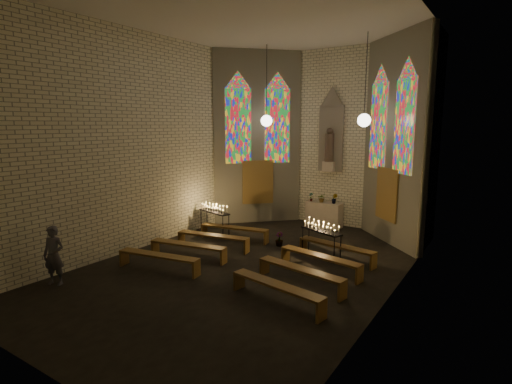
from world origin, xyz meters
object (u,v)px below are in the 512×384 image
Objects in this scene: altar at (324,214)px; votive_stand_left at (214,210)px; aisle_flower_pot at (279,239)px; visitor at (54,255)px; votive_stand_right at (321,228)px.

votive_stand_left is (-3.00, -3.24, 0.43)m from altar.
visitor reaches higher than aisle_flower_pot.
votive_stand_right is at bearing -10.03° from aisle_flower_pot.
votive_stand_left is 0.98× the size of visitor.
visitor is at bearing -118.20° from aisle_flower_pot.
altar is 0.93× the size of votive_stand_left.
visitor reaches higher than votive_stand_left.
altar is 0.95× the size of votive_stand_right.
aisle_flower_pot is 0.32× the size of votive_stand_right.
aisle_flower_pot is at bearing -93.91° from altar.
visitor is at bearing -109.43° from votive_stand_right.
aisle_flower_pot is at bearing 38.15° from visitor.
votive_stand_left is at bearing -132.76° from altar.
visitor reaches higher than altar.
altar is 3.25m from aisle_flower_pot.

